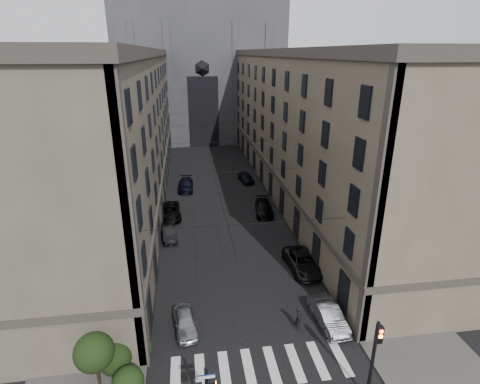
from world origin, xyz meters
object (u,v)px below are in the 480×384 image
car_left_midfar (170,211)px  car_right_midnear (303,262)px  gothic_tower (199,55)px  car_left_midnear (169,233)px  car_right_far (246,177)px  car_right_midfar (264,208)px  traffic_light_right (375,352)px  car_right_near (328,315)px  car_left_far (186,185)px  pedestrian (299,318)px  car_left_near (185,322)px

car_left_midfar → car_right_midnear: 18.03m
gothic_tower → car_left_midnear: size_ratio=14.33×
car_right_midnear → car_right_far: (-1.12, 24.87, -0.05)m
car_right_midnear → car_right_midfar: size_ratio=1.08×
car_right_midfar → car_right_far: size_ratio=1.21×
traffic_light_right → car_right_midfar: size_ratio=1.04×
car_left_midfar → car_right_near: car_left_midfar is taller
gothic_tower → traffic_light_right: (5.60, -73.04, -14.51)m
gothic_tower → car_right_near: 69.12m
car_left_midnear → car_left_far: (1.90, 14.82, 0.06)m
gothic_tower → traffic_light_right: size_ratio=11.15×
pedestrian → car_left_midnear: bearing=54.0°
gothic_tower → car_left_midfar: gothic_tower is taller
car_left_far → car_right_far: 9.29m
car_left_midfar → pedestrian: size_ratio=2.99×
traffic_light_right → car_right_far: (-0.78, 38.36, -2.58)m
gothic_tower → car_right_midfar: bearing=-83.8°
gothic_tower → car_right_near: gothic_tower is taller
car_right_near → car_left_near: bearing=171.2°
car_left_midnear → car_right_near: bearing=-58.3°
car_left_near → car_left_midnear: 14.22m
traffic_light_right → car_left_near: size_ratio=1.38×
car_left_midfar → car_left_far: (2.00, 9.31, -0.03)m
car_right_near → car_left_far: bearing=104.3°
car_left_midnear → car_right_midfar: bearing=18.2°
car_left_midfar → pedestrian: bearing=-69.4°
car_right_far → car_right_midfar: bearing=-96.5°
car_left_far → car_right_near: (9.80, -29.84, 0.00)m
car_left_near → car_right_far: size_ratio=0.91×
gothic_tower → car_right_far: 38.96m
car_left_midnear → car_left_midfar: bearing=84.8°
car_left_near → car_right_midnear: (10.53, 6.32, 0.11)m
car_right_near → car_right_midfar: 20.10m
traffic_light_right → car_left_midfar: (-11.80, 26.82, -2.53)m
traffic_light_right → car_left_near: bearing=144.9°
car_left_far → pedestrian: bearing=-73.9°
traffic_light_right → car_left_far: (-9.80, 36.13, -2.56)m
car_right_far → pedestrian: pedestrian is taller
car_right_near → car_right_far: 32.07m
car_left_far → car_right_midfar: 13.46m
car_left_far → pedestrian: size_ratio=2.75×
car_left_midnear → car_left_midfar: size_ratio=0.74×
car_left_midfar → car_right_far: size_ratio=1.32×
traffic_light_right → car_left_midnear: traffic_light_right is taller
car_right_midfar → car_right_far: car_right_midfar is taller
car_right_midnear → pedestrian: bearing=-112.5°
car_left_midfar → car_right_midfar: size_ratio=1.09×
car_right_near → pedestrian: 2.28m
traffic_light_right → car_right_near: traffic_light_right is taller
car_left_near → car_left_midfar: car_left_midfar is taller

